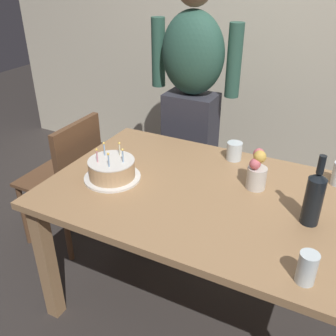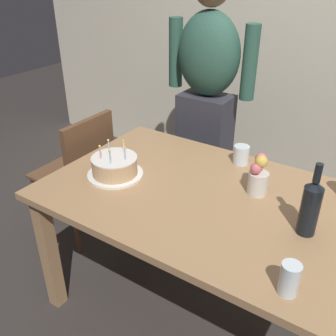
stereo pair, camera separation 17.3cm
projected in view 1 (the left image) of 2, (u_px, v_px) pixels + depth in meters
ground_plane at (201, 303)px, 2.10m from camera, size 10.00×10.00×0.00m
back_wall at (291, 22)px, 2.68m from camera, size 5.20×0.10×2.60m
dining_table at (206, 209)px, 1.79m from camera, size 1.50×0.96×0.74m
birthday_cake at (112, 170)px, 1.83m from camera, size 0.28×0.28×0.17m
water_glass_near at (307, 268)px, 1.23m from camera, size 0.07×0.07×0.12m
water_glass_far at (234, 151)px, 2.01m from camera, size 0.08×0.08×0.10m
wine_bottle at (314, 197)px, 1.48m from camera, size 0.07×0.07×0.31m
flower_vase at (257, 171)px, 1.73m from camera, size 0.09×0.10×0.19m
person_man_bearded at (191, 101)px, 2.47m from camera, size 0.61×0.27×1.66m
dining_chair at (69, 174)px, 2.34m from camera, size 0.42×0.42×0.87m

